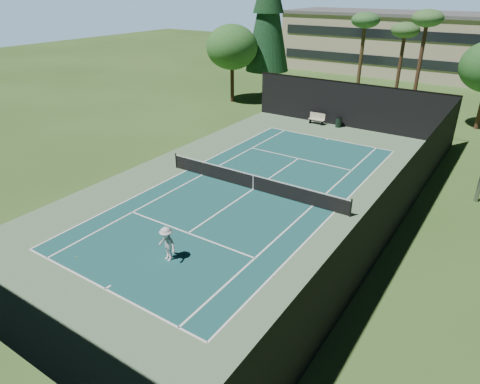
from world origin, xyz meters
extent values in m
plane|color=#335821|center=(0.00, 0.00, 0.00)|extent=(160.00, 160.00, 0.00)
cube|color=#5C7C57|center=(0.00, 0.00, 0.01)|extent=(18.00, 32.00, 0.01)
cube|color=#184F4E|center=(0.00, 0.00, 0.01)|extent=(10.97, 23.77, 0.01)
cube|color=white|center=(0.00, -11.88, 0.02)|extent=(10.97, 0.10, 0.01)
cube|color=white|center=(0.00, 11.88, 0.02)|extent=(10.97, 0.10, 0.01)
cube|color=white|center=(0.00, -6.40, 0.02)|extent=(8.23, 0.10, 0.01)
cube|color=white|center=(0.00, 6.40, 0.02)|extent=(8.23, 0.10, 0.01)
cube|color=white|center=(-5.49, 0.00, 0.02)|extent=(0.10, 23.77, 0.01)
cube|color=white|center=(5.49, 0.00, 0.02)|extent=(0.10, 23.77, 0.01)
cube|color=white|center=(-4.12, 0.00, 0.02)|extent=(0.10, 23.77, 0.01)
cube|color=white|center=(4.12, 0.00, 0.02)|extent=(0.10, 23.77, 0.01)
cube|color=white|center=(0.00, 0.00, 0.02)|extent=(0.10, 12.80, 0.01)
cube|color=white|center=(0.00, -11.73, 0.02)|extent=(0.10, 0.30, 0.01)
cube|color=white|center=(0.00, 11.73, 0.02)|extent=(0.10, 0.30, 0.01)
cylinder|color=black|center=(-6.40, 0.00, 0.55)|extent=(0.10, 0.10, 1.10)
cylinder|color=black|center=(6.40, 0.00, 0.55)|extent=(0.10, 0.10, 1.10)
cube|color=black|center=(0.00, 0.00, 0.50)|extent=(12.80, 0.02, 0.92)
cube|color=white|center=(0.00, 0.00, 0.98)|extent=(12.80, 0.04, 0.07)
cube|color=white|center=(0.00, 0.00, 0.50)|extent=(0.05, 0.03, 0.92)
cube|color=black|center=(0.00, 16.00, 2.00)|extent=(18.00, 0.04, 4.00)
cube|color=black|center=(0.00, -16.00, 2.00)|extent=(18.00, 0.04, 4.00)
cube|color=black|center=(9.00, 0.00, 2.00)|extent=(0.04, 32.00, 4.00)
cube|color=black|center=(-9.00, 0.00, 2.00)|extent=(0.04, 32.00, 4.00)
cube|color=black|center=(0.00, 16.00, 4.00)|extent=(18.00, 0.06, 0.06)
imported|color=silver|center=(0.75, -8.75, 0.87)|extent=(1.23, 0.84, 1.75)
sphere|color=#C9D831|center=(-2.97, -11.04, 0.03)|extent=(0.07, 0.07, 0.07)
sphere|color=#BED02F|center=(-1.61, 3.06, 0.03)|extent=(0.06, 0.06, 0.06)
sphere|color=#D7EC35|center=(-0.70, 1.24, 0.04)|extent=(0.07, 0.07, 0.07)
sphere|color=yellow|center=(-6.74, 4.21, 0.03)|extent=(0.06, 0.06, 0.06)
cube|color=beige|center=(-2.60, 15.21, 0.45)|extent=(1.50, 0.45, 0.05)
cube|color=beige|center=(-2.60, 15.41, 0.75)|extent=(1.50, 0.06, 0.55)
cube|color=black|center=(-3.20, 15.21, 0.21)|extent=(0.06, 0.40, 0.42)
cube|color=black|center=(-2.00, 15.21, 0.21)|extent=(0.06, 0.40, 0.42)
cylinder|color=black|center=(-0.53, 15.47, 0.45)|extent=(0.52, 0.52, 0.90)
cylinder|color=black|center=(-0.53, 15.47, 0.92)|extent=(0.56, 0.56, 0.05)
cylinder|color=#3E2D1A|center=(-12.00, 22.00, 1.80)|extent=(0.50, 0.50, 3.60)
cone|color=#14381D|center=(-12.00, 22.00, 9.00)|extent=(4.80, 4.80, 12.00)
cylinder|color=#4C3820|center=(-2.00, 24.00, 4.28)|extent=(0.36, 0.36, 8.55)
ellipsoid|color=#2E622C|center=(-2.00, 24.00, 8.55)|extent=(2.80, 2.80, 1.54)
cylinder|color=#462E1E|center=(1.50, 26.00, 3.83)|extent=(0.36, 0.36, 7.65)
ellipsoid|color=#36612B|center=(1.50, 26.00, 7.65)|extent=(2.80, 2.80, 1.54)
cylinder|color=#4A2F20|center=(4.00, 23.00, 4.50)|extent=(0.36, 0.36, 9.00)
ellipsoid|color=#38662D|center=(4.00, 23.00, 9.00)|extent=(2.80, 2.80, 1.54)
cylinder|color=#41271B|center=(-14.00, 18.00, 1.87)|extent=(0.40, 0.40, 3.74)
ellipsoid|color=#2B6226|center=(-14.00, 18.00, 5.78)|extent=(5.44, 5.44, 4.62)
cube|color=#B8AD8F|center=(0.00, 46.00, 4.00)|extent=(40.00, 12.00, 8.00)
cube|color=#59595B|center=(0.00, 46.00, 8.10)|extent=(40.50, 12.50, 0.40)
cube|color=black|center=(0.00, 39.95, 2.40)|extent=(38.00, 0.15, 1.20)
cube|color=black|center=(0.00, 39.95, 5.80)|extent=(38.00, 0.15, 1.20)
camera|label=1|loc=(12.87, -20.83, 11.70)|focal=32.00mm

